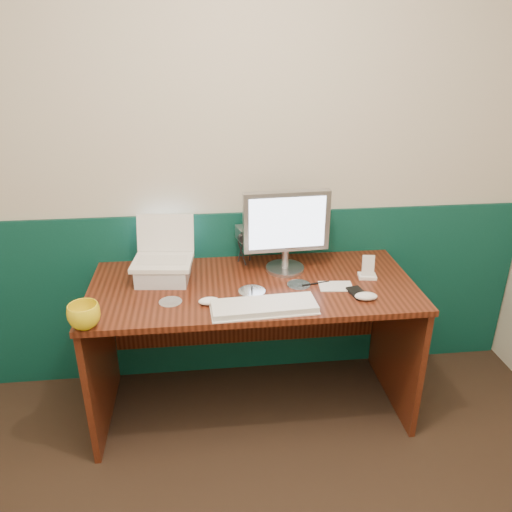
{
  "coord_description": "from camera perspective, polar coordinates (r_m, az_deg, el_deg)",
  "views": [
    {
      "loc": [
        -0.08,
        -0.79,
        1.88
      ],
      "look_at": [
        0.15,
        1.23,
        0.97
      ],
      "focal_mm": 35.0,
      "sensor_mm": 36.0,
      "label": 1
    }
  ],
  "objects": [
    {
      "name": "desk",
      "position": [
        2.65,
        -0.36,
        -10.48
      ],
      "size": [
        1.6,
        0.7,
        0.75
      ],
      "primitive_type": "cube",
      "color": "#351309",
      "rests_on": "ground"
    },
    {
      "name": "mouse_right",
      "position": [
        2.37,
        12.47,
        -4.51
      ],
      "size": [
        0.11,
        0.07,
        0.04
      ],
      "primitive_type": "ellipsoid",
      "rotation": [
        0.0,
        0.0,
        -0.08
      ],
      "color": "white",
      "rests_on": "desk"
    },
    {
      "name": "pen",
      "position": [
        2.48,
        6.84,
        -3.13
      ],
      "size": [
        0.14,
        0.04,
        0.01
      ],
      "primitive_type": "cylinder",
      "rotation": [
        0.0,
        1.57,
        0.19
      ],
      "color": "black",
      "rests_on": "desk"
    },
    {
      "name": "camcorder",
      "position": [
        2.66,
        -1.34,
        1.17
      ],
      "size": [
        0.11,
        0.14,
        0.19
      ],
      "primitive_type": null,
      "rotation": [
        0.0,
        0.0,
        0.22
      ],
      "color": "#A3A3A7",
      "rests_on": "desk"
    },
    {
      "name": "papers",
      "position": [
        2.47,
        9.1,
        -3.43
      ],
      "size": [
        0.17,
        0.12,
        0.0
      ],
      "primitive_type": "cube",
      "rotation": [
        0.0,
        0.0,
        -0.09
      ],
      "color": "white",
      "rests_on": "desk"
    },
    {
      "name": "pda",
      "position": [
        2.42,
        11.51,
        -4.13
      ],
      "size": [
        0.09,
        0.13,
        0.01
      ],
      "primitive_type": "cube",
      "rotation": [
        0.0,
        0.0,
        0.19
      ],
      "color": "black",
      "rests_on": "desk"
    },
    {
      "name": "music_player",
      "position": [
        2.56,
        12.7,
        -1.04
      ],
      "size": [
        0.06,
        0.04,
        0.11
      ],
      "primitive_type": "cube",
      "rotation": [
        -0.17,
        0.0,
        -0.15
      ],
      "color": "silver",
      "rests_on": "dock"
    },
    {
      "name": "dock",
      "position": [
        2.59,
        12.58,
        -2.25
      ],
      "size": [
        0.1,
        0.08,
        0.02
      ],
      "primitive_type": "cube",
      "rotation": [
        0.0,
        0.0,
        -0.15
      ],
      "color": "white",
      "rests_on": "desk"
    },
    {
      "name": "back_wall",
      "position": [
        2.62,
        -4.54,
        10.09
      ],
      "size": [
        3.5,
        0.04,
        2.5
      ],
      "primitive_type": "cube",
      "color": "beige",
      "rests_on": "ground"
    },
    {
      "name": "mug",
      "position": [
        2.21,
        -19.05,
        -6.48
      ],
      "size": [
        0.14,
        0.14,
        0.11
      ],
      "primitive_type": "imported",
      "rotation": [
        0.0,
        0.0,
        0.01
      ],
      "color": "yellow",
      "rests_on": "desk"
    },
    {
      "name": "cd_loose_b",
      "position": [
        2.47,
        4.91,
        -3.26
      ],
      "size": [
        0.12,
        0.12,
        0.0
      ],
      "primitive_type": "cylinder",
      "color": "#B5BEC6",
      "rests_on": "desk"
    },
    {
      "name": "wainscot",
      "position": [
        2.88,
        -4.05,
        -4.58
      ],
      "size": [
        3.48,
        0.02,
        1.0
      ],
      "primitive_type": "cube",
      "color": "#08362E",
      "rests_on": "ground"
    },
    {
      "name": "cd_spindle",
      "position": [
        2.35,
        -0.47,
        -4.27
      ],
      "size": [
        0.13,
        0.13,
        0.03
      ],
      "primitive_type": "cylinder",
      "color": "silver",
      "rests_on": "desk"
    },
    {
      "name": "laptop_riser",
      "position": [
        2.53,
        -10.55,
        -1.85
      ],
      "size": [
        0.27,
        0.24,
        0.09
      ],
      "primitive_type": "cube",
      "rotation": [
        0.0,
        0.0,
        -0.11
      ],
      "color": "silver",
      "rests_on": "desk"
    },
    {
      "name": "keyboard",
      "position": [
        2.24,
        0.93,
        -5.87
      ],
      "size": [
        0.48,
        0.18,
        0.03
      ],
      "primitive_type": "cube",
      "rotation": [
        0.0,
        0.0,
        0.05
      ],
      "color": "white",
      "rests_on": "desk"
    },
    {
      "name": "cd_loose_a",
      "position": [
        2.34,
        -9.75,
        -5.17
      ],
      "size": [
        0.11,
        0.11,
        0.0
      ],
      "primitive_type": "cylinder",
      "color": "silver",
      "rests_on": "desk"
    },
    {
      "name": "monitor",
      "position": [
        2.53,
        3.43,
        2.88
      ],
      "size": [
        0.44,
        0.15,
        0.44
      ],
      "primitive_type": null,
      "rotation": [
        0.0,
        0.0,
        0.05
      ],
      "color": "#A8A8AC",
      "rests_on": "desk"
    },
    {
      "name": "mouse_left",
      "position": [
        2.29,
        -5.39,
        -5.15
      ],
      "size": [
        0.1,
        0.06,
        0.03
      ],
      "primitive_type": "ellipsoid",
      "rotation": [
        0.0,
        0.0,
        0.06
      ],
      "color": "white",
      "rests_on": "desk"
    },
    {
      "name": "laptop",
      "position": [
        2.46,
        -10.84,
        1.58
      ],
      "size": [
        0.31,
        0.25,
        0.24
      ],
      "primitive_type": null,
      "rotation": [
        0.0,
        0.0,
        -0.11
      ],
      "color": "white",
      "rests_on": "laptop_riser"
    }
  ]
}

